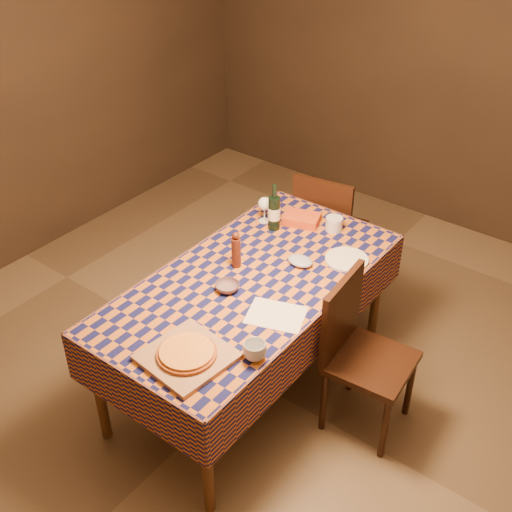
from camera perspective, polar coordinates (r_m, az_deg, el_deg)
name	(u,v)px	position (r m, az deg, el deg)	size (l,w,h in m)	color
room	(250,186)	(3.21, -0.54, 6.23)	(5.00, 5.10, 2.70)	brown
dining_table	(251,291)	(3.57, -0.49, -3.09)	(0.94, 1.84, 0.77)	brown
cutting_board	(187,357)	(3.06, -6.15, -8.88)	(0.38, 0.38, 0.02)	#9E6E4A
pizza	(187,353)	(3.04, -6.18, -8.54)	(0.35, 0.35, 0.03)	#954218
pepper_mill	(236,251)	(3.57, -1.78, 0.48)	(0.06, 0.06, 0.22)	#471C10
bowl	(227,287)	(3.44, -2.57, -2.76)	(0.13, 0.13, 0.04)	#664B55
wine_glass	(265,205)	(3.97, 0.77, 4.59)	(0.08, 0.08, 0.17)	white
wine_bottle	(274,212)	(3.91, 1.62, 3.90)	(0.10, 0.10, 0.30)	black
deli_tub	(334,224)	(3.95, 6.95, 2.86)	(0.10, 0.10, 0.09)	silver
takeout_container	(302,219)	(4.01, 4.07, 3.29)	(0.22, 0.15, 0.05)	#CB471A
white_plate	(347,259)	(3.71, 8.08, -0.30)	(0.25, 0.25, 0.01)	white
tumbler	(255,351)	(3.02, -0.12, -8.43)	(0.11, 0.11, 0.09)	silver
flour_patch	(276,315)	(3.28, 1.78, -5.27)	(0.29, 0.22, 0.00)	white
flour_bag	(300,261)	(3.64, 3.96, -0.44)	(0.15, 0.11, 0.04)	#9BA6C6
chair_far	(327,226)	(4.48, 6.32, 2.66)	(0.48, 0.49, 0.93)	black
chair_right	(358,347)	(3.51, 9.09, -7.99)	(0.46, 0.45, 0.93)	black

